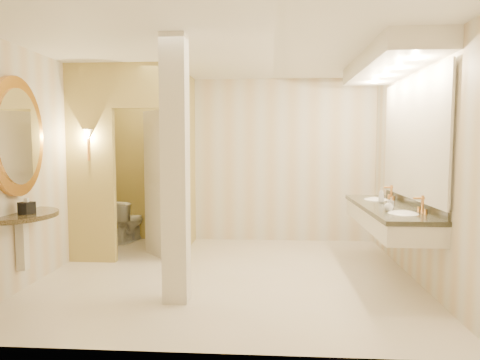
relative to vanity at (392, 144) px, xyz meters
name	(u,v)px	position (x,y,z in m)	size (l,w,h in m)	color
floor	(228,275)	(-1.98, -0.10, -1.63)	(4.50, 4.50, 0.00)	beige
ceiling	(228,53)	(-1.98, -0.10, 1.07)	(4.50, 4.50, 0.00)	white
wall_back	(239,160)	(-1.98, 1.90, -0.28)	(4.50, 0.02, 2.70)	beige
wall_front	(203,180)	(-1.98, -2.10, -0.28)	(4.50, 0.02, 2.70)	beige
wall_left	(49,166)	(-4.23, -0.10, -0.28)	(0.02, 4.00, 2.70)	beige
wall_right	(418,167)	(0.27, -0.10, -0.28)	(0.02, 4.00, 2.70)	beige
toilet_closet	(157,160)	(-3.12, 0.86, -0.24)	(1.50, 1.55, 2.70)	tan
wall_sconce	(88,136)	(-3.90, 0.33, 0.10)	(0.14, 0.14, 0.42)	#D08B42
vanity	(392,144)	(0.00, 0.00, 0.00)	(0.75, 2.37, 2.09)	silver
console_shelf	(17,170)	(-4.19, -0.85, -0.28)	(0.99, 0.99, 1.94)	black
pillar	(175,171)	(-2.43, -1.00, -0.28)	(0.25, 0.25, 2.70)	silver
tissue_box	(27,208)	(-4.07, -0.90, -0.69)	(0.13, 0.13, 0.13)	black
toilet	(128,221)	(-3.83, 1.65, -1.28)	(0.39, 0.68, 0.70)	white
soap_bottle_a	(391,202)	(-0.04, -0.16, -0.69)	(0.05, 0.05, 0.12)	beige
soap_bottle_b	(389,205)	(-0.15, -0.44, -0.69)	(0.10, 0.10, 0.13)	silver
soap_bottle_c	(381,195)	(-0.04, 0.29, -0.66)	(0.07, 0.07, 0.19)	#C6B28C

